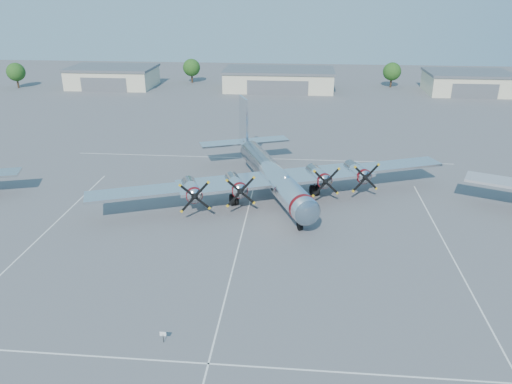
# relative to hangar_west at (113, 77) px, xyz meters

# --- Properties ---
(ground) EXTENTS (260.00, 260.00, 0.00)m
(ground) POSITION_rel_hangar_west_xyz_m (45.00, -81.96, -2.71)
(ground) COLOR #545457
(ground) RESTS_ON ground
(parking_lines) EXTENTS (60.00, 50.08, 0.01)m
(parking_lines) POSITION_rel_hangar_west_xyz_m (45.00, -83.71, -2.71)
(parking_lines) COLOR silver
(parking_lines) RESTS_ON ground
(hangar_west) EXTENTS (22.60, 14.60, 5.40)m
(hangar_west) POSITION_rel_hangar_west_xyz_m (0.00, 0.00, 0.00)
(hangar_west) COLOR beige
(hangar_west) RESTS_ON ground
(hangar_center) EXTENTS (28.60, 14.60, 5.40)m
(hangar_center) POSITION_rel_hangar_west_xyz_m (45.00, -0.00, -0.00)
(hangar_center) COLOR beige
(hangar_center) RESTS_ON ground
(hangar_east) EXTENTS (20.60, 14.60, 5.40)m
(hangar_east) POSITION_rel_hangar_west_xyz_m (93.00, 0.00, 0.00)
(hangar_east) COLOR beige
(hangar_east) RESTS_ON ground
(tree_far_west) EXTENTS (4.80, 4.80, 6.64)m
(tree_far_west) POSITION_rel_hangar_west_xyz_m (-25.00, -3.96, 1.51)
(tree_far_west) COLOR #382619
(tree_far_west) RESTS_ON ground
(tree_west) EXTENTS (4.80, 4.80, 6.64)m
(tree_west) POSITION_rel_hangar_west_xyz_m (20.00, 8.04, 1.51)
(tree_west) COLOR #382619
(tree_west) RESTS_ON ground
(tree_east) EXTENTS (4.80, 4.80, 6.64)m
(tree_east) POSITION_rel_hangar_west_xyz_m (75.00, 6.04, 1.51)
(tree_east) COLOR #382619
(tree_east) RESTS_ON ground
(main_bomber_b29) EXTENTS (54.59, 46.36, 10.22)m
(main_bomber_b29) POSITION_rel_hangar_west_xyz_m (47.43, -71.61, -2.71)
(main_bomber_b29) COLOR silver
(main_bomber_b29) RESTS_ON ground
(info_placard) EXTENTS (0.51, 0.06, 0.97)m
(info_placard) POSITION_rel_hangar_west_xyz_m (41.11, -101.92, -2.03)
(info_placard) COLOR black
(info_placard) RESTS_ON ground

